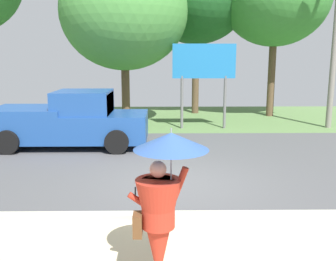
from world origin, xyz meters
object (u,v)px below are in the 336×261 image
object	(u,v)px
pickup_truck	(70,121)
tree_right_far	(124,12)
utility_pole	(335,42)
monk_pedestrian	(161,206)
roadside_billboard	(204,67)

from	to	relation	value
pickup_truck	tree_right_far	distance (m)	6.03
utility_pole	tree_right_far	bearing A→B (deg)	173.43
tree_right_far	pickup_truck	bearing A→B (deg)	-108.88
monk_pedestrian	utility_pole	world-z (taller)	utility_pole
pickup_truck	roadside_billboard	world-z (taller)	roadside_billboard
utility_pole	roadside_billboard	bearing A→B (deg)	-179.32
monk_pedestrian	tree_right_far	bearing A→B (deg)	103.44
roadside_billboard	tree_right_far	distance (m)	4.20
monk_pedestrian	tree_right_far	distance (m)	12.87
pickup_truck	tree_right_far	world-z (taller)	tree_right_far
utility_pole	monk_pedestrian	bearing A→B (deg)	-122.36
monk_pedestrian	tree_right_far	world-z (taller)	tree_right_far
roadside_billboard	tree_right_far	world-z (taller)	tree_right_far
monk_pedestrian	pickup_truck	world-z (taller)	monk_pedestrian
roadside_billboard	monk_pedestrian	bearing A→B (deg)	-98.82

